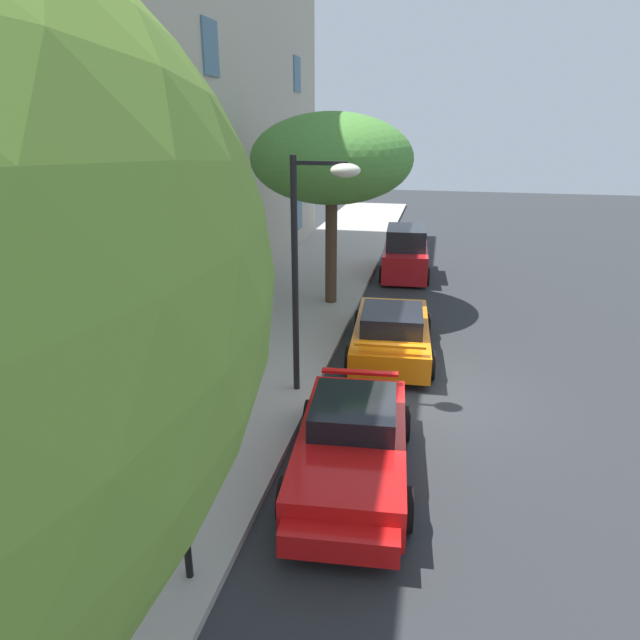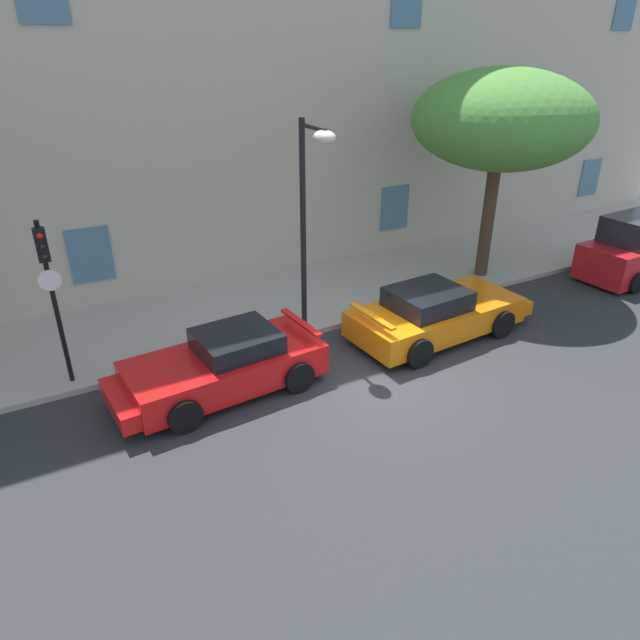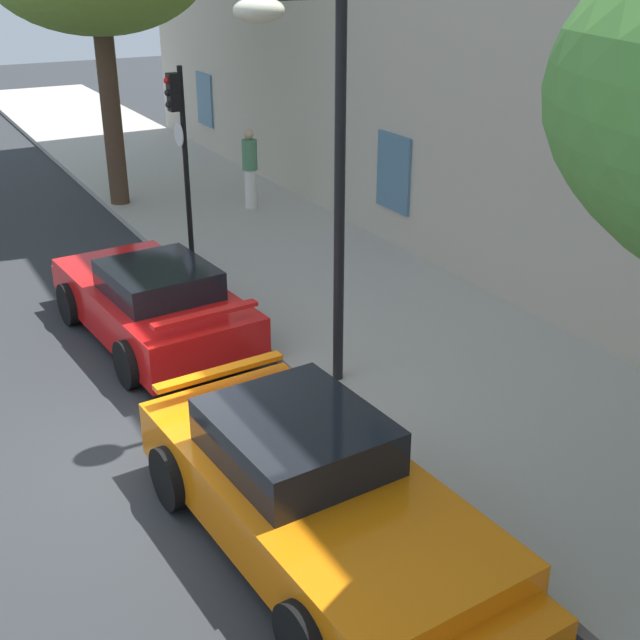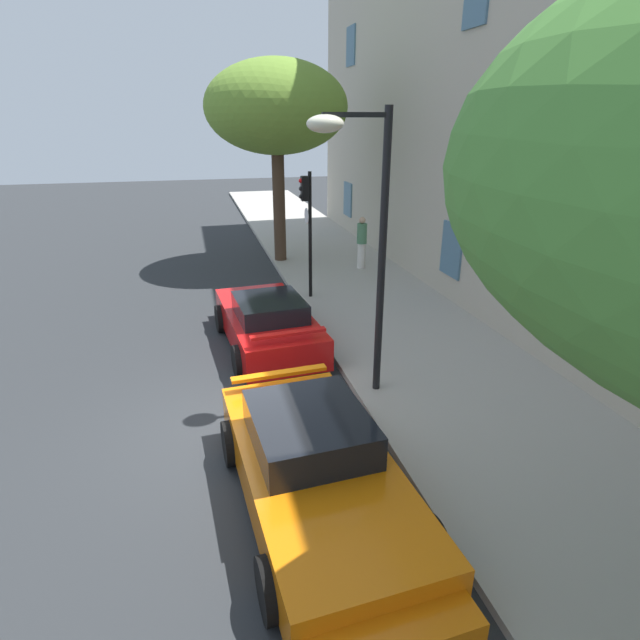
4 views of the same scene
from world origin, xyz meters
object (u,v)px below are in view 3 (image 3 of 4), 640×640
sportscar_yellow_flank (321,501)px  street_lamp (308,121)px  pedestrian_admiring (250,168)px  sportscar_red_lead (149,300)px  traffic_light (180,131)px

sportscar_yellow_flank → street_lamp: 4.49m
sportscar_yellow_flank → pedestrian_admiring: pedestrian_admiring is taller
sportscar_red_lead → traffic_light: (-2.77, 1.66, 1.99)m
traffic_light → pedestrian_admiring: traffic_light is taller
sportscar_red_lead → sportscar_yellow_flank: sportscar_yellow_flank is taller
sportscar_yellow_flank → pedestrian_admiring: (-11.13, 4.32, 0.46)m
traffic_light → street_lamp: street_lamp is taller
sportscar_red_lead → street_lamp: size_ratio=0.90×
pedestrian_admiring → street_lamp: bearing=-19.4°
traffic_light → pedestrian_admiring: size_ratio=1.99×
sportscar_red_lead → traffic_light: traffic_light is taller
sportscar_red_lead → sportscar_yellow_flank: bearing=-1.5°
traffic_light → street_lamp: bearing=-3.9°
sportscar_yellow_flank → street_lamp: size_ratio=0.97×
sportscar_yellow_flank → pedestrian_admiring: bearing=158.8°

